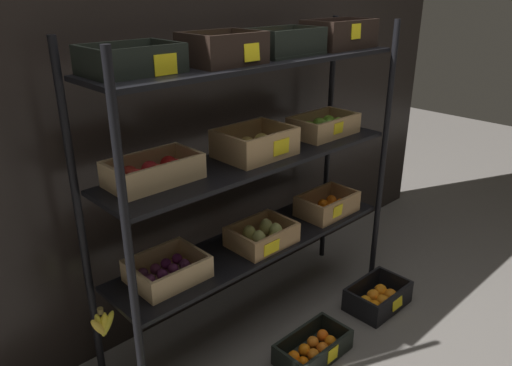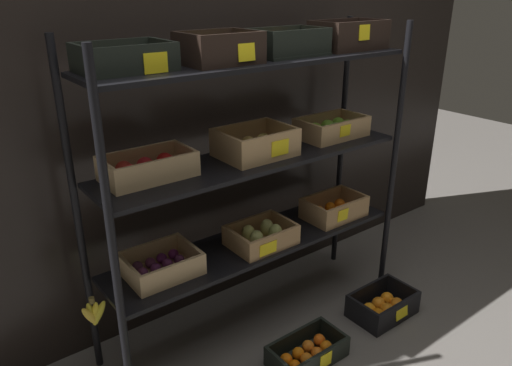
% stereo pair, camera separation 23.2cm
% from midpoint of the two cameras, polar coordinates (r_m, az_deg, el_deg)
% --- Properties ---
extents(ground_plane, '(10.00, 10.00, 0.00)m').
position_cam_midpoint_polar(ground_plane, '(2.73, 2.53, -15.77)').
color(ground_plane, '#605B56').
extents(storefront_wall, '(3.98, 0.12, 2.67)m').
position_cam_midpoint_polar(storefront_wall, '(2.49, -2.92, 14.19)').
color(storefront_wall, black).
rests_on(storefront_wall, ground_plane).
extents(display_rack, '(1.70, 0.42, 1.52)m').
position_cam_midpoint_polar(display_rack, '(2.27, 2.85, 4.00)').
color(display_rack, black).
rests_on(display_rack, ground_plane).
extents(crate_ground_tangerine, '(0.37, 0.21, 0.11)m').
position_cam_midpoint_polar(crate_ground_tangerine, '(2.50, 8.83, -19.12)').
color(crate_ground_tangerine, black).
rests_on(crate_ground_tangerine, ground_plane).
extents(crate_ground_orange, '(0.35, 0.24, 0.13)m').
position_cam_midpoint_polar(crate_ground_orange, '(2.85, 16.91, -13.69)').
color(crate_ground_orange, black).
rests_on(crate_ground_orange, ground_plane).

